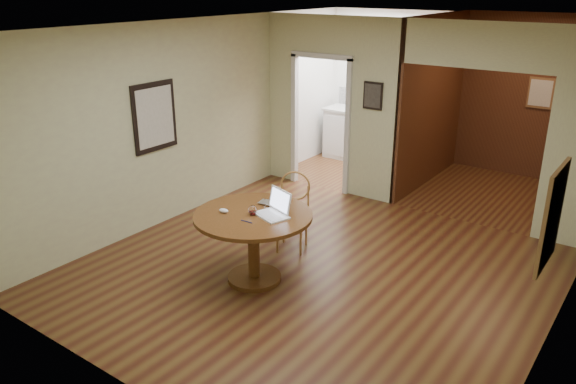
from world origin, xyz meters
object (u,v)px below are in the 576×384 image
Objects in this scene: dining_table at (253,231)px; closed_laptop at (272,206)px; chair at (293,207)px; open_laptop at (275,208)px.

closed_laptop is (0.05, 0.28, 0.22)m from dining_table.
chair reaches higher than dining_table.
chair is at bearing 131.57° from open_laptop.
closed_laptop is at bearing 155.69° from open_laptop.
dining_table is at bearing -128.03° from open_laptop.
closed_laptop is at bearing -95.63° from chair.
open_laptop reaches higher than chair.
open_laptop is (0.20, 0.13, 0.28)m from dining_table.
dining_table is 0.95m from chair.
dining_table is 0.36m from closed_laptop.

